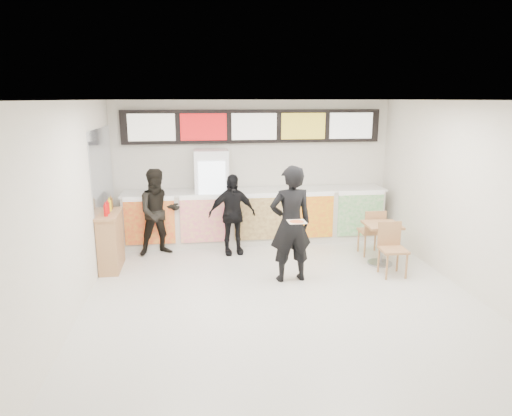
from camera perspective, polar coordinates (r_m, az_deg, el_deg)
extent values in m
plane|color=beige|center=(7.10, 3.49, -11.70)|extent=(7.00, 7.00, 0.00)
plane|color=white|center=(6.42, 3.88, 13.30)|extent=(7.00, 7.00, 0.00)
plane|color=silver|center=(9.99, -0.34, 4.75)|extent=(6.00, 0.00, 6.00)
plane|color=silver|center=(6.69, -22.39, -0.66)|extent=(0.00, 7.00, 7.00)
plane|color=silver|center=(7.77, 25.91, 0.85)|extent=(0.00, 7.00, 7.00)
cube|color=silver|center=(9.80, -0.02, -1.10)|extent=(5.50, 0.70, 1.10)
cube|color=silver|center=(9.67, -0.02, 2.17)|extent=(5.56, 0.76, 0.04)
cube|color=red|center=(9.37, -13.14, -1.79)|extent=(0.99, 0.02, 0.90)
cube|color=#EA3488|center=(9.33, -6.40, -1.59)|extent=(0.99, 0.02, 0.90)
cube|color=brown|center=(9.42, 0.30, -1.36)|extent=(0.99, 0.02, 0.90)
cube|color=yellow|center=(9.63, 6.79, -1.11)|extent=(0.99, 0.02, 0.90)
cube|color=green|center=(9.96, 12.92, -0.87)|extent=(0.99, 0.02, 0.90)
cube|color=black|center=(9.81, -0.28, 10.17)|extent=(5.50, 0.12, 0.70)
cube|color=white|center=(9.69, -12.93, 9.79)|extent=(0.95, 0.02, 0.55)
cube|color=red|center=(9.66, -6.56, 10.03)|extent=(0.95, 0.02, 0.55)
cube|color=white|center=(9.74, -0.23, 10.15)|extent=(0.95, 0.02, 0.55)
cube|color=gold|center=(9.94, 5.94, 10.14)|extent=(0.95, 0.02, 0.55)
cube|color=white|center=(10.25, 11.79, 10.03)|extent=(0.95, 0.02, 0.55)
cube|color=white|center=(9.63, -5.55, 1.33)|extent=(0.70, 0.65, 2.00)
cube|color=white|center=(9.29, -5.47, 1.20)|extent=(0.54, 0.02, 1.50)
cylinder|color=#167C39|center=(9.47, -6.67, -2.34)|extent=(0.07, 0.07, 0.22)
cylinder|color=#D95412|center=(9.47, -5.82, -2.32)|extent=(0.07, 0.07, 0.22)
cylinder|color=red|center=(9.48, -4.98, -2.29)|extent=(0.07, 0.07, 0.22)
cylinder|color=#1C7ED5|center=(9.48, -4.13, -2.26)|extent=(0.07, 0.07, 0.22)
cylinder|color=#D95412|center=(9.37, -6.73, -0.11)|extent=(0.07, 0.07, 0.22)
cylinder|color=red|center=(9.37, -5.88, -0.08)|extent=(0.07, 0.07, 0.22)
cylinder|color=#1C7ED5|center=(9.38, -5.02, -0.05)|extent=(0.07, 0.07, 0.22)
cylinder|color=#167C39|center=(9.39, -4.17, -0.03)|extent=(0.07, 0.07, 0.22)
cylinder|color=red|center=(9.29, -6.80, 2.17)|extent=(0.07, 0.07, 0.22)
cylinder|color=#1C7ED5|center=(9.29, -5.93, 2.20)|extent=(0.07, 0.07, 0.22)
cylinder|color=#167C39|center=(9.30, -5.07, 2.22)|extent=(0.07, 0.07, 0.22)
cylinder|color=#D95412|center=(9.31, -4.21, 2.25)|extent=(0.07, 0.07, 0.22)
cylinder|color=#1C7ED5|center=(9.22, -6.86, 4.49)|extent=(0.07, 0.07, 0.22)
cylinder|color=#167C39|center=(9.23, -5.99, 4.51)|extent=(0.07, 0.07, 0.22)
cylinder|color=#D95412|center=(9.23, -5.12, 4.54)|extent=(0.07, 0.07, 0.22)
cylinder|color=red|center=(9.24, -4.25, 4.56)|extent=(0.07, 0.07, 0.22)
cube|color=#B2B7BF|center=(8.99, -18.70, 4.67)|extent=(0.01, 2.00, 1.50)
imported|color=black|center=(7.61, 4.35, -2.02)|extent=(0.77, 0.55, 1.98)
imported|color=black|center=(9.13, -12.09, -0.51)|extent=(0.97, 0.84, 1.71)
imported|color=black|center=(8.99, -3.02, -0.80)|extent=(0.99, 0.52, 1.60)
cube|color=beige|center=(7.14, 5.13, -1.72)|extent=(0.28, 0.28, 0.01)
cone|color=#CC7233|center=(7.14, 5.13, -1.65)|extent=(0.36, 0.36, 0.02)
cube|color=tan|center=(8.70, 15.51, -2.05)|extent=(0.65, 0.65, 0.04)
cylinder|color=gray|center=(8.81, 15.35, -4.46)|extent=(0.08, 0.08, 0.75)
cylinder|color=gray|center=(8.93, 15.21, -6.66)|extent=(0.46, 0.46, 0.03)
cube|color=tan|center=(8.28, 16.78, -5.04)|extent=(0.46, 0.46, 0.04)
cube|color=tan|center=(8.38, 16.34, -3.07)|extent=(0.42, 0.05, 0.44)
cube|color=tan|center=(9.30, 14.15, -2.84)|extent=(0.46, 0.46, 0.04)
cube|color=tan|center=(9.06, 14.70, -1.73)|extent=(0.42, 0.05, 0.44)
cube|color=tan|center=(8.66, -17.69, -4.07)|extent=(0.33, 0.89, 1.00)
cube|color=tan|center=(8.53, -17.94, -0.72)|extent=(0.38, 0.93, 0.04)
cylinder|color=red|center=(8.26, -18.28, -0.32)|extent=(0.07, 0.07, 0.20)
cylinder|color=red|center=(8.44, -18.06, -0.01)|extent=(0.07, 0.07, 0.20)
cylinder|color=yellow|center=(8.63, -17.85, 0.28)|extent=(0.07, 0.07, 0.20)
cylinder|color=brown|center=(8.80, -17.66, 0.54)|extent=(0.07, 0.07, 0.20)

